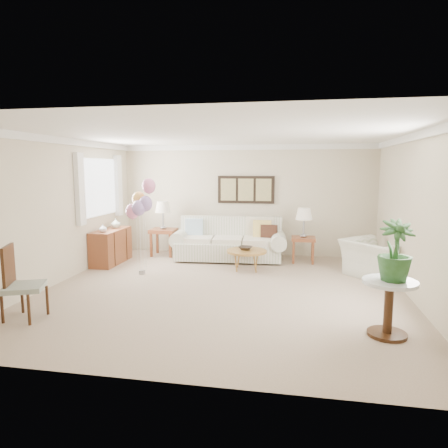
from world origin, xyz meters
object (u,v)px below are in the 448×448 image
(armchair, at_px, (377,259))
(accent_chair, at_px, (19,281))
(sofa, at_px, (229,243))
(balloon_cluster, at_px, (141,202))
(coffee_table, at_px, (247,252))

(armchair, xyz_separation_m, accent_chair, (-5.21, -3.06, 0.17))
(sofa, relative_size, balloon_cluster, 1.41)
(sofa, height_order, balloon_cluster, balloon_cluster)
(sofa, relative_size, accent_chair, 2.59)
(sofa, distance_m, armchair, 3.16)
(armchair, distance_m, accent_chair, 6.05)
(armchair, bearing_deg, balloon_cluster, 55.76)
(coffee_table, distance_m, armchair, 2.49)
(accent_chair, distance_m, balloon_cluster, 2.78)
(armchair, relative_size, accent_chair, 1.08)
(sofa, relative_size, armchair, 2.40)
(sofa, bearing_deg, balloon_cluster, -133.20)
(coffee_table, xyz_separation_m, balloon_cluster, (-1.96, -0.66, 1.03))
(coffee_table, distance_m, accent_chair, 4.20)
(accent_chair, relative_size, balloon_cluster, 0.54)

